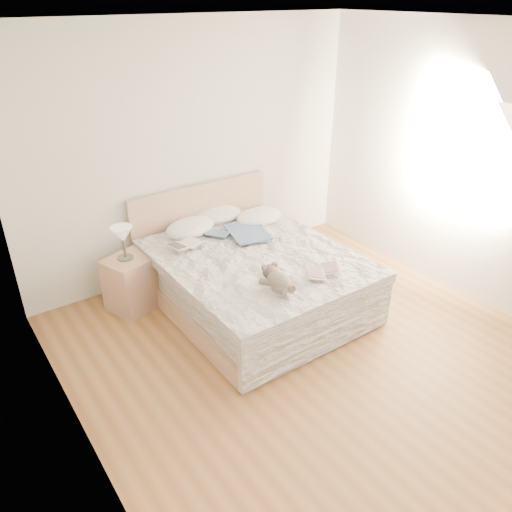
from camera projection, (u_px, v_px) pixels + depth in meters
name	position (u px, v px, depth m)	size (l,w,h in m)	color
floor	(328.00, 363.00, 4.38)	(4.00, 4.50, 0.00)	brown
ceiling	(358.00, 25.00, 3.11)	(4.00, 4.50, 0.00)	white
wall_back	(195.00, 152.00, 5.36)	(4.00, 0.02, 2.70)	silver
wall_left	(73.00, 309.00, 2.72)	(0.02, 4.50, 2.70)	silver
wall_right	(494.00, 173.00, 4.76)	(0.02, 4.50, 2.70)	silver
window	(467.00, 156.00, 4.92)	(0.02, 1.30, 1.10)	white
bed	(251.00, 277.00, 5.09)	(1.72, 2.14, 1.00)	tan
nightstand	(132.00, 283.00, 5.03)	(0.45, 0.40, 0.56)	tan
table_lamp	(122.00, 236.00, 4.79)	(0.28, 0.28, 0.34)	#494540
pillow_left	(190.00, 228.00, 5.35)	(0.59, 0.41, 0.18)	white
pillow_middle	(219.00, 215.00, 5.65)	(0.56, 0.39, 0.17)	white
pillow_right	(259.00, 217.00, 5.61)	(0.55, 0.38, 0.16)	white
blouse	(247.00, 232.00, 5.28)	(0.57, 0.61, 0.02)	#374D75
photo_book	(184.00, 245.00, 5.01)	(0.32, 0.22, 0.02)	white
childrens_book	(323.00, 271.00, 4.54)	(0.34, 0.23, 0.02)	beige
teddy_bear	(278.00, 287.00, 4.25)	(0.23, 0.32, 0.17)	#64594B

